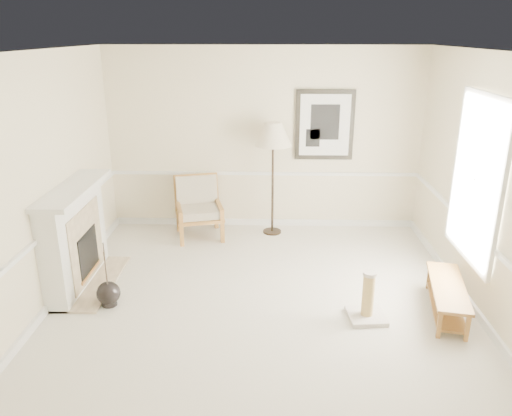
{
  "coord_description": "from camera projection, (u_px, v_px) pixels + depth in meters",
  "views": [
    {
      "loc": [
        0.09,
        -5.12,
        3.09
      ],
      "look_at": [
        -0.07,
        0.7,
        1.02
      ],
      "focal_mm": 35.0,
      "sensor_mm": 36.0,
      "label": 1
    }
  ],
  "objects": [
    {
      "name": "floor_lamp",
      "position": [
        273.0,
        137.0,
        7.59
      ],
      "size": [
        0.75,
        0.75,
        1.79
      ],
      "rotation": [
        0.0,
        0.0,
        0.43
      ],
      "color": "black",
      "rests_on": "ground"
    },
    {
      "name": "ground",
      "position": [
        260.0,
        310.0,
        5.86
      ],
      "size": [
        5.5,
        5.5,
        0.0
      ],
      "primitive_type": "plane",
      "color": "silver",
      "rests_on": "ground"
    },
    {
      "name": "scratching_post",
      "position": [
        367.0,
        304.0,
        5.63
      ],
      "size": [
        0.45,
        0.45,
        0.58
      ],
      "rotation": [
        0.0,
        0.0,
        0.09
      ],
      "color": "silver",
      "rests_on": "ground"
    },
    {
      "name": "bench",
      "position": [
        447.0,
        294.0,
        5.73
      ],
      "size": [
        0.59,
        1.27,
        0.35
      ],
      "rotation": [
        0.0,
        0.0,
        -0.19
      ],
      "color": "#A16D34",
      "rests_on": "ground"
    },
    {
      "name": "room",
      "position": [
        274.0,
        153.0,
        5.3
      ],
      "size": [
        5.04,
        5.54,
        2.92
      ],
      "color": "beige",
      "rests_on": "ground"
    },
    {
      "name": "floor_vase",
      "position": [
        108.0,
        294.0,
        5.91
      ],
      "size": [
        0.28,
        0.28,
        0.82
      ],
      "rotation": [
        0.0,
        0.0,
        -0.11
      ],
      "color": "black",
      "rests_on": "ground"
    },
    {
      "name": "armchair",
      "position": [
        198.0,
        204.0,
        7.88
      ],
      "size": [
        0.87,
        0.91,
        0.94
      ],
      "rotation": [
        0.0,
        0.0,
        0.25
      ],
      "color": "#A16D34",
      "rests_on": "ground"
    },
    {
      "name": "fireplace",
      "position": [
        76.0,
        238.0,
        6.27
      ],
      "size": [
        0.64,
        1.64,
        1.31
      ],
      "color": "white",
      "rests_on": "ground"
    }
  ]
}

